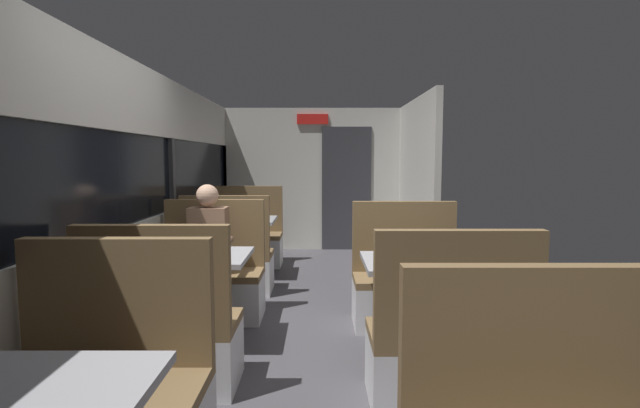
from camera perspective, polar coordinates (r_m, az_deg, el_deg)
The scene contains 15 objects.
ground_plane at distance 3.84m, azimuth -2.15°, elevation -17.51°, with size 3.30×9.20×0.02m, color #423F44.
carriage_window_panel_left at distance 3.89m, azimuth -24.13°, elevation -0.65°, with size 0.09×8.48×2.30m.
carriage_end_bulkhead at distance 7.74m, azimuth -0.74°, elevation 2.89°, with size 2.90×0.11×2.30m.
carriage_aisle_panel_right at distance 6.68m, azimuth 11.22°, elevation 2.47°, with size 0.08×2.40×2.30m, color beige.
bench_near_window_facing_entry at distance 2.64m, azimuth -24.59°, elevation -21.16°, with size 0.95×0.50×1.10m.
dining_table_mid_window at distance 3.88m, azimuth -15.55°, elevation -7.37°, with size 0.90×0.70×0.74m.
bench_mid_window_facing_end at distance 3.33m, azimuth -18.68°, elevation -15.24°, with size 0.95×0.50×1.10m.
bench_mid_window_facing_entry at distance 4.62m, azimuth -13.14°, elevation -9.24°, with size 0.95×0.50×1.10m.
dining_table_far_window at distance 6.01m, azimuth -10.02°, elevation -2.73°, with size 0.90×0.70×0.74m.
bench_far_window_facing_end at distance 5.39m, azimuth -11.22°, elevation -7.07°, with size 0.95×0.50×1.10m.
bench_far_window_facing_entry at distance 6.74m, azimuth -8.97°, elevation -4.50°, with size 0.95×0.50×1.10m.
dining_table_rear_aisle at distance 3.64m, azimuth 12.15°, elevation -8.16°, with size 0.90×0.70×0.74m.
bench_rear_aisle_facing_end at distance 3.09m, azimuth 14.94°, elevation -16.83°, with size 0.95×0.50×1.10m.
bench_rear_aisle_facing_entry at distance 4.38m, azimuth 10.08°, elevation -9.98°, with size 0.95×0.50×1.10m.
seated_passenger at distance 4.50m, azimuth -13.41°, elevation -6.89°, with size 0.47×0.55×1.26m.
Camera 1 is at (0.12, -3.53, 1.49)m, focal length 26.57 mm.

